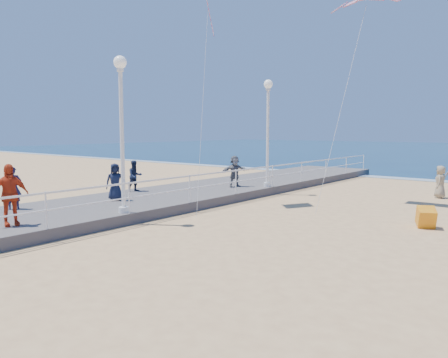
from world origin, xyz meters
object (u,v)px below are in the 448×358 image
Objects in this scene: spectator_0 at (13,188)px; spectator_7 at (135,176)px; spectator_3 at (9,195)px; box_kite at (426,219)px; spectator_4 at (115,182)px; beach_walker_c at (440,182)px; lamp_post_mid at (121,118)px; lamp_post_far at (268,122)px; spectator_5 at (235,171)px.

spectator_7 is at bearing 22.79° from spectator_0.
box_kite is (9.29, 9.37, -1.03)m from spectator_3.
spectator_3 is at bearing -133.12° from spectator_4.
beach_walker_c is (10.72, 15.27, -0.39)m from spectator_0.
spectator_0 is at bearing 77.03° from spectator_3.
lamp_post_far is (0.00, 9.00, 0.00)m from lamp_post_mid.
spectator_4 is 6.59m from spectator_5.
spectator_7 is at bearing 64.10° from spectator_4.
spectator_0 is 0.99× the size of beach_walker_c.
spectator_5 is 9.85m from box_kite.
spectator_3 is at bearing -160.72° from box_kite.
spectator_5 is at bearing -140.60° from lamp_post_far.
spectator_0 is 5.78m from spectator_7.
spectator_4 is at bearing -107.59° from lamp_post_far.
lamp_post_far is at bearing -66.92° from beach_walker_c.
box_kite is at bearing -30.31° from spectator_3.
lamp_post_far is 3.52× the size of spectator_4.
spectator_5 is 1.01× the size of beach_walker_c.
lamp_post_far is 3.69× the size of spectator_7.
spectator_3 is 3.09× the size of box_kite.
spectator_0 is 18.66m from beach_walker_c.
beach_walker_c is 2.60× the size of box_kite.
spectator_3 reaches higher than spectator_5.
spectator_3 is at bearing -151.87° from spectator_5.
box_kite is (1.22, -7.27, -0.48)m from beach_walker_c.
spectator_4 is (-2.39, 1.46, -2.50)m from lamp_post_mid.
box_kite is at bearing -75.38° from spectator_5.
spectator_0 is (-3.62, -11.07, -2.49)m from lamp_post_far.
spectator_3 is at bearing -94.43° from lamp_post_far.
lamp_post_mid is 8.43m from spectator_5.
spectator_7 is at bearing -56.62° from beach_walker_c.
lamp_post_far reaches higher than beach_walker_c.
lamp_post_mid reaches higher than box_kite.
spectator_4 is at bearing -46.47° from beach_walker_c.
lamp_post_far is 12.70m from spectator_3.
spectator_7 reaches higher than box_kite.
lamp_post_mid is at bearing -35.79° from beach_walker_c.
lamp_post_far is 2.97m from spectator_5.
beach_walker_c is at bearing -14.79° from spectator_0.
spectator_3 is 1.29× the size of spectator_7.
spectator_0 is at bearing -168.48° from spectator_4.
spectator_5 is (-0.31, 11.41, -0.14)m from spectator_3.
lamp_post_mid is 4.28m from spectator_3.
spectator_5 reaches higher than box_kite.
spectator_5 is at bearing 142.06° from box_kite.
lamp_post_far reaches higher than spectator_4.
spectator_0 is at bearing -150.18° from lamp_post_mid.
box_kite is at bearing -36.73° from spectator_4.
spectator_4 is at bearing 176.64° from box_kite.
spectator_7 is (-1.48, 2.24, -0.04)m from spectator_4.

